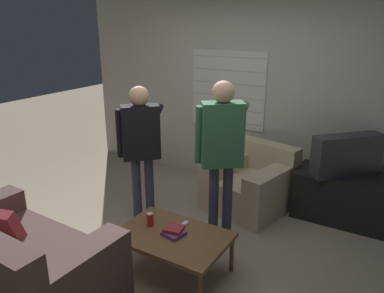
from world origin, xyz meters
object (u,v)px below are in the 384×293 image
person_left_standing (141,139)px  soda_can (150,219)px  coffee_table (172,238)px  armchair_beige (251,183)px  book_stack (174,231)px  spare_remote (183,225)px  couch_blue (13,266)px  tv (347,155)px  person_right_standing (222,144)px

person_left_standing → soda_can: size_ratio=12.44×
coffee_table → armchair_beige: bearing=86.0°
book_stack → spare_remote: size_ratio=1.54×
armchair_beige → person_left_standing: bearing=59.4°
couch_blue → soda_can: (0.64, 0.98, 0.13)m
person_left_standing → soda_can: person_left_standing is taller
armchair_beige → tv: (1.01, 0.24, 0.48)m
person_left_standing → book_stack: person_left_standing is taller
spare_remote → person_left_standing: bearing=154.4°
spare_remote → coffee_table: bearing=-89.3°
tv → spare_remote: tv is taller
armchair_beige → book_stack: 1.58m
couch_blue → person_left_standing: (0.10, 1.58, 0.66)m
book_stack → spare_remote: 0.16m
coffee_table → person_right_standing: 1.01m
person_left_standing → book_stack: size_ratio=7.69×
couch_blue → spare_remote: (0.91, 1.13, 0.08)m
spare_remote → soda_can: bearing=-148.6°
person_right_standing → tv: bearing=10.0°
person_right_standing → book_stack: (-0.11, -0.71, -0.64)m
soda_can → tv: bearing=52.5°
tv → spare_remote: bearing=10.5°
person_right_standing → book_stack: 0.96m
armchair_beige → person_right_standing: bearing=103.1°
tv → person_right_standing: size_ratio=0.42×
coffee_table → person_right_standing: person_right_standing is taller
couch_blue → armchair_beige: size_ratio=1.54×
couch_blue → book_stack: (0.91, 0.97, 0.10)m
armchair_beige → soda_can: armchair_beige is taller
tv → soda_can: bearing=6.9°
armchair_beige → person_right_standing: size_ratio=0.63×
book_stack → tv: bearing=58.5°
person_right_standing → spare_remote: (-0.10, -0.55, -0.65)m
coffee_table → tv: bearing=58.6°
person_right_standing → couch_blue: bearing=-159.0°
couch_blue → soda_can: size_ratio=12.97×
armchair_beige → soda_can: size_ratio=8.40×
couch_blue → coffee_table: (0.91, 0.95, 0.03)m
couch_blue → person_left_standing: person_left_standing is taller
person_right_standing → soda_can: person_right_standing is taller
person_right_standing → book_stack: person_right_standing is taller
couch_blue → spare_remote: bearing=53.0°
armchair_beige → spare_remote: bearing=98.8°
person_left_standing → spare_remote: size_ratio=11.87×
coffee_table → person_left_standing: 1.20m
coffee_table → tv: tv is taller
person_right_standing → armchair_beige: bearing=52.5°
armchair_beige → person_left_standing: size_ratio=0.68×
book_stack → couch_blue: bearing=-133.3°
armchair_beige → spare_remote: armchair_beige is taller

